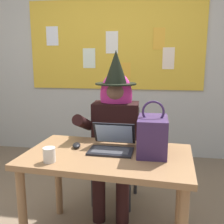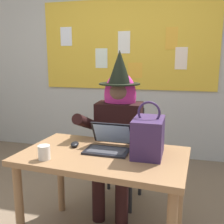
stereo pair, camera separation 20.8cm
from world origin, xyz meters
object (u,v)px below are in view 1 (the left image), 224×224
computer_mouse (76,145)px  handbag (152,135)px  desk_main (108,167)px  laptop (112,144)px  chair_at_desk (117,148)px  person_costumed (115,123)px  coffee_mug (49,155)px

computer_mouse → handbag: 0.57m
desk_main → laptop: laptop is taller
chair_at_desk → person_costumed: size_ratio=0.62×
desk_main → computer_mouse: 0.29m
chair_at_desk → person_costumed: 0.31m
computer_mouse → laptop: bearing=-12.9°
desk_main → chair_at_desk: size_ratio=1.34×
person_costumed → handbag: (0.34, -0.53, 0.06)m
desk_main → handbag: 0.39m
laptop → desk_main: bearing=-100.6°
chair_at_desk → laptop: bearing=10.1°
coffee_mug → laptop: bearing=38.9°
laptop → coffee_mug: laptop is taller
computer_mouse → chair_at_desk: bearing=57.5°
person_costumed → handbag: person_costumed is taller
chair_at_desk → person_costumed: bearing=3.0°
person_costumed → handbag: size_ratio=3.82×
desk_main → coffee_mug: coffee_mug is taller
person_costumed → laptop: bearing=4.1°
chair_at_desk → laptop: 0.67m
handbag → computer_mouse: bearing=176.6°
laptop → handbag: 0.31m
computer_mouse → handbag: size_ratio=0.28×
person_costumed → desk_main: bearing=1.3°
person_costumed → computer_mouse: (-0.22, -0.49, -0.06)m
computer_mouse → coffee_mug: size_ratio=1.09×
chair_at_desk → desk_main: bearing=8.0°
computer_mouse → coffee_mug: (-0.09, -0.29, 0.03)m
chair_at_desk → handbag: bearing=33.1°
desk_main → person_costumed: bearing=93.5°
person_costumed → coffee_mug: size_ratio=15.19×
computer_mouse → coffee_mug: bearing=-119.9°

